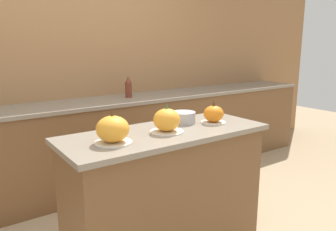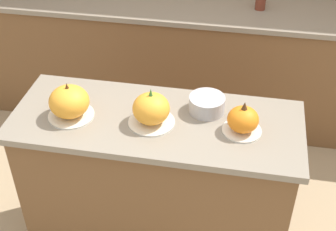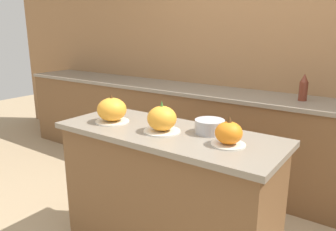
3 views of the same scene
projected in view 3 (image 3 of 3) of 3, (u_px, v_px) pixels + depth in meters
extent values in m
cube|color=#9E7047|center=(265.00, 58.00, 3.23)|extent=(8.00, 0.06, 2.50)
cube|color=brown|center=(167.00, 202.00, 2.12)|extent=(1.36, 0.51, 0.89)
cube|color=gray|center=(167.00, 134.00, 2.00)|extent=(1.42, 0.57, 0.03)
cube|color=brown|center=(247.00, 144.00, 3.18)|extent=(6.00, 0.56, 0.90)
cube|color=gray|center=(250.00, 97.00, 3.06)|extent=(6.00, 0.60, 0.03)
cylinder|color=silver|center=(112.00, 121.00, 2.18)|extent=(0.22, 0.22, 0.01)
ellipsoid|color=orange|center=(112.00, 110.00, 2.16)|extent=(0.19, 0.19, 0.15)
cone|color=#4C2D14|center=(111.00, 96.00, 2.14)|extent=(0.02, 0.02, 0.03)
cylinder|color=silver|center=(162.00, 131.00, 1.98)|extent=(0.22, 0.22, 0.01)
ellipsoid|color=orange|center=(162.00, 118.00, 1.96)|extent=(0.18, 0.18, 0.15)
cone|color=#38702D|center=(162.00, 104.00, 1.93)|extent=(0.02, 0.02, 0.04)
cylinder|color=silver|center=(228.00, 144.00, 1.75)|extent=(0.19, 0.19, 0.01)
ellipsoid|color=orange|center=(229.00, 133.00, 1.73)|extent=(0.15, 0.15, 0.12)
cone|color=#4C2D14|center=(229.00, 119.00, 1.71)|extent=(0.03, 0.03, 0.04)
cylinder|color=maroon|center=(303.00, 91.00, 2.79)|extent=(0.07, 0.07, 0.16)
cone|color=maroon|center=(305.00, 78.00, 2.76)|extent=(0.06, 0.06, 0.07)
cylinder|color=#ADADB2|center=(210.00, 126.00, 1.94)|extent=(0.18, 0.18, 0.08)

